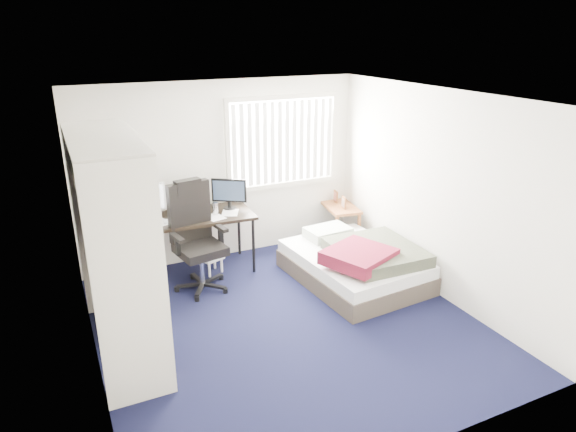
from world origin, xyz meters
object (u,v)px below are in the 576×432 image
(office_chair, at_px, (197,248))
(nightstand, at_px, (339,209))
(bed, at_px, (357,263))
(desk, at_px, (190,214))

(office_chair, relative_size, nightstand, 1.51)
(office_chair, distance_m, nightstand, 2.45)
(office_chair, relative_size, bed, 0.73)
(office_chair, xyz_separation_m, nightstand, (2.39, 0.55, -0.01))
(desk, height_order, nightstand, desk)
(desk, height_order, office_chair, office_chair)
(nightstand, bearing_deg, office_chair, -167.04)
(office_chair, xyz_separation_m, bed, (1.90, -0.75, -0.27))
(nightstand, bearing_deg, desk, -177.69)
(desk, distance_m, nightstand, 2.36)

